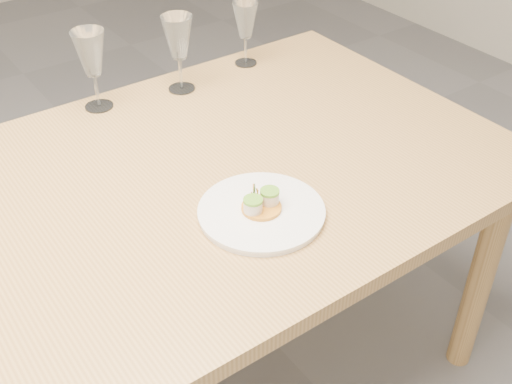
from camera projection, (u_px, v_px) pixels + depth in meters
dining_table at (22, 269)px, 1.35m from camera, size 2.40×1.00×0.75m
dinner_plate at (262, 211)px, 1.38m from camera, size 0.28×0.28×0.07m
wine_glass_1 at (91, 55)px, 1.68m from camera, size 0.09×0.09×0.22m
wine_glass_2 at (178, 39)px, 1.76m from camera, size 0.09×0.09×0.22m
wine_glass_3 at (245, 22)px, 1.91m from camera, size 0.08×0.08×0.19m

